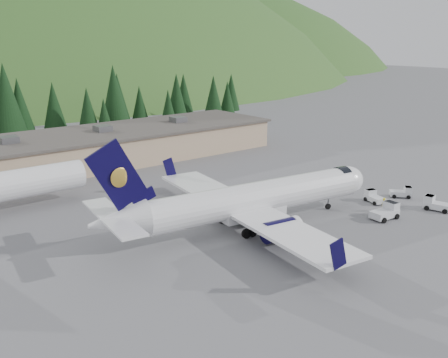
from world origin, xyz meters
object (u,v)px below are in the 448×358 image
Objects in this scene: baggage_tug_b at (403,192)px; ramp_worker at (383,205)px; airliner at (251,200)px; baggage_tug_c at (435,204)px; baggage_tug_a at (386,211)px; terminal_building at (75,150)px; baggage_tug_d at (374,197)px.

ramp_worker reaches higher than baggage_tug_b.
baggage_tug_b is 1.69× the size of ramp_worker.
airliner is at bearing -49.79° from ramp_worker.
airliner is 10.07× the size of baggage_tug_c.
baggage_tug_c is (-1.38, -5.26, 0.10)m from baggage_tug_b.
airliner is 16.20m from baggage_tug_a.
terminal_building is 23.38× the size of baggage_tug_d.
baggage_tug_a is 1.17× the size of baggage_tug_d.
baggage_tug_d is at bearing 11.88° from baggage_tug_c.
baggage_tug_d is (3.94, 4.46, -0.16)m from baggage_tug_a.
baggage_tug_a is 1.22× the size of baggage_tug_b.
terminal_building reaches higher than baggage_tug_b.
airliner is at bearing 96.52° from baggage_tug_d.
airliner reaches higher than ramp_worker.
baggage_tug_a reaches higher than baggage_tug_c.
airliner reaches higher than terminal_building.
baggage_tug_d is 1.77× the size of ramp_worker.
airliner is 11.34× the size of baggage_tug_d.
airliner is at bearing 155.02° from baggage_tug_a.
ramp_worker is (19.73, -44.14, -1.77)m from terminal_building.
baggage_tug_a is 2.07× the size of ramp_worker.
ramp_worker is at bearing 46.66° from baggage_tug_a.
baggage_tug_a is at bearing -68.50° from terminal_building.
baggage_tug_d is (-4.62, 1.23, 0.02)m from baggage_tug_b.
baggage_tug_a is at bearing -111.64° from baggage_tug_b.
terminal_building is at bearing 115.82° from baggage_tug_a.
airliner reaches higher than baggage_tug_a.
baggage_tug_a reaches higher than baggage_tug_b.
baggage_tug_c is at bearing 118.63° from ramp_worker.
baggage_tug_b is 0.85× the size of baggage_tug_c.
terminal_building is at bearing 169.72° from baggage_tug_b.
baggage_tug_c is at bearing -11.46° from baggage_tug_a.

